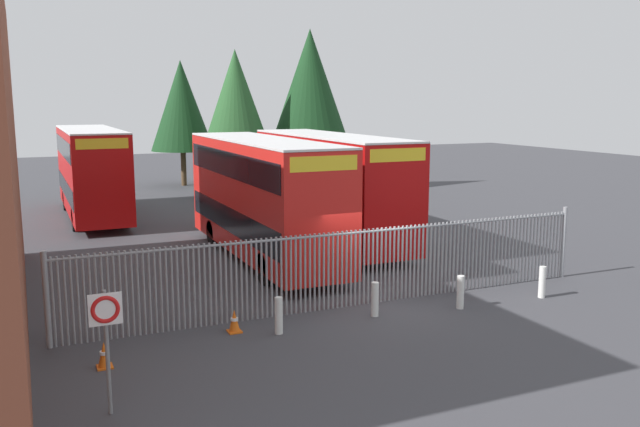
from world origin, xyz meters
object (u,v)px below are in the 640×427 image
bollard_near_left (279,316)px  traffic_cone_by_gate (234,321)px  bollard_center_front (375,299)px  traffic_cone_mid_forecourt (104,355)px  double_decker_bus_behind_fence_right (91,169)px  bollard_near_right (460,292)px  double_decker_bus_behind_fence_left (330,184)px  double_decker_bus_near_gate (263,194)px  speed_limit_sign_post (106,324)px  bollard_far_right (542,282)px

bollard_near_left → traffic_cone_by_gate: bollard_near_left is taller
bollard_near_left → bollard_center_front: size_ratio=1.00×
traffic_cone_mid_forecourt → double_decker_bus_behind_fence_right: bearing=85.0°
bollard_center_front → bollard_near_right: 2.55m
traffic_cone_by_gate → double_decker_bus_behind_fence_left: bearing=52.7°
bollard_near_left → bollard_near_right: 5.40m
double_decker_bus_near_gate → traffic_cone_mid_forecourt: size_ratio=18.32×
traffic_cone_by_gate → speed_limit_sign_post: 5.05m
double_decker_bus_behind_fence_left → bollard_center_front: double_decker_bus_behind_fence_left is taller
bollard_near_right → speed_limit_sign_post: 10.25m
bollard_near_left → bollard_far_right: 8.24m
double_decker_bus_behind_fence_left → speed_limit_sign_post: bearing=-129.7°
double_decker_bus_near_gate → double_decker_bus_behind_fence_left: same height
double_decker_bus_behind_fence_left → bollard_far_right: (2.41, -9.78, -1.95)m
bollard_near_left → traffic_cone_by_gate: size_ratio=1.61×
traffic_cone_by_gate → bollard_far_right: bearing=-5.2°
double_decker_bus_behind_fence_left → bollard_far_right: bearing=-76.1°
bollard_near_right → bollard_far_right: bearing=-2.3°
double_decker_bus_near_gate → double_decker_bus_behind_fence_left: (3.50, 1.74, 0.00)m
double_decker_bus_near_gate → traffic_cone_by_gate: size_ratio=18.32×
traffic_cone_mid_forecourt → double_decker_bus_near_gate: bearing=51.3°
double_decker_bus_near_gate → double_decker_bus_behind_fence_left: 3.91m
double_decker_bus_near_gate → bollard_near_left: double_decker_bus_near_gate is taller
bollard_near_left → speed_limit_sign_post: bearing=-147.4°
double_decker_bus_behind_fence_left → double_decker_bus_behind_fence_right: bearing=129.6°
double_decker_bus_behind_fence_right → traffic_cone_mid_forecourt: 20.21m
double_decker_bus_near_gate → traffic_cone_mid_forecourt: double_decker_bus_near_gate is taller
speed_limit_sign_post → double_decker_bus_behind_fence_right: bearing=85.1°
double_decker_bus_behind_fence_left → double_decker_bus_behind_fence_right: same height
bollard_near_left → traffic_cone_mid_forecourt: bearing=-173.8°
double_decker_bus_behind_fence_left → double_decker_bus_behind_fence_right: (-8.32, 10.05, 0.00)m
bollard_center_front → bollard_near_left: bearing=-175.5°
double_decker_bus_behind_fence_right → traffic_cone_by_gate: bearing=-85.5°
double_decker_bus_behind_fence_left → bollard_near_right: size_ratio=11.38×
bollard_far_right → bollard_center_front: bearing=174.7°
bollard_near_right → bollard_far_right: (2.84, -0.12, 0.00)m
traffic_cone_by_gate → traffic_cone_mid_forecourt: same height
bollard_far_right → double_decker_bus_near_gate: bearing=126.3°
bollard_near_right → bollard_center_front: bearing=171.5°
double_decker_bus_near_gate → bollard_far_right: 10.16m
bollard_near_left → bollard_center_front: (2.87, 0.23, 0.00)m
bollard_near_right → traffic_cone_mid_forecourt: bollard_near_right is taller
bollard_near_left → bollard_far_right: size_ratio=1.00×
bollard_center_front → double_decker_bus_behind_fence_right: bearing=105.5°
double_decker_bus_behind_fence_right → bollard_far_right: size_ratio=11.38×
double_decker_bus_near_gate → double_decker_bus_behind_fence_right: 12.74m
double_decker_bus_behind_fence_right → bollard_center_front: size_ratio=11.38×
double_decker_bus_behind_fence_right → bollard_near_right: (7.89, -19.71, -1.95)m
bollard_near_right → traffic_cone_mid_forecourt: 9.66m
double_decker_bus_near_gate → bollard_near_right: (3.07, -7.92, -1.95)m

